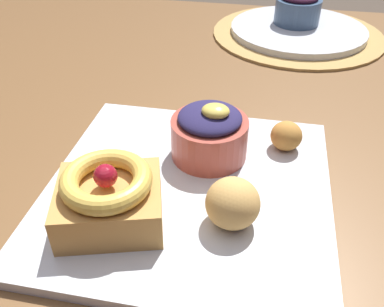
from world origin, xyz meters
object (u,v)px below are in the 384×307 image
Objects in this scene: cake_slice at (109,197)px; fritter_middle at (233,203)px; back_ramekin at (298,8)px; back_plate at (298,30)px; fritter_front at (286,136)px; front_plate at (188,190)px; berry_ramekin at (210,133)px.

cake_slice reaches higher than fritter_middle.
back_ramekin is at bearing 83.44° from fritter_middle.
back_plate is at bearing -74.60° from back_ramekin.
back_ramekin is (0.06, 0.55, 0.01)m from fritter_middle.
fritter_front is at bearing 69.88° from fritter_middle.
back_plate is at bearing 82.67° from fritter_middle.
fritter_front is 0.71× the size of fritter_middle.
fritter_front is 0.14m from fritter_middle.
back_plate is at bearing 76.32° from front_plate.
back_plate is 0.04m from back_ramekin.
berry_ramekin reaches higher than fritter_middle.
back_ramekin reaches higher than berry_ramekin.
back_plate reaches higher than front_plate.
fritter_middle is at bearing -69.49° from berry_ramekin.
berry_ramekin is 0.45m from back_plate.
front_plate is 8.04× the size of fritter_front.
berry_ramekin is at bearing 110.51° from fritter_middle.
front_plate is at bearing -138.13° from fritter_front.
front_plate is 0.52m from back_ramekin.
fritter_middle is (0.11, 0.02, -0.00)m from cake_slice.
berry_ramekin is at bearing 77.77° from front_plate.
fritter_front reaches higher than back_plate.
fritter_front is 0.40m from back_plate.
fritter_front is at bearing 19.36° from berry_ramekin.
berry_ramekin is at bearing 57.84° from cake_slice.
berry_ramekin is (0.08, 0.12, 0.00)m from cake_slice.
fritter_front is at bearing 42.90° from cake_slice.
cake_slice is 0.11m from fritter_middle.
fritter_front is 0.42m from back_ramekin.
back_ramekin is (0.18, 0.57, 0.01)m from cake_slice.
berry_ramekin is 0.46m from back_ramekin.
cake_slice is 3.15× the size of fritter_front.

